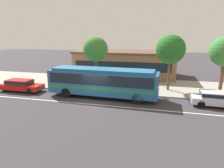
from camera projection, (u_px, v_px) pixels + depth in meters
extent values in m
plane|color=#39353B|center=(94.00, 102.00, 18.53)|extent=(120.00, 120.00, 0.00)
cube|color=#9C978D|center=(112.00, 84.00, 24.97)|extent=(60.00, 8.00, 0.12)
cube|color=silver|center=(91.00, 104.00, 17.78)|extent=(56.00, 0.16, 0.01)
cube|color=#245E98|center=(103.00, 82.00, 19.49)|extent=(10.92, 2.92, 2.24)
cube|color=#246398|center=(103.00, 70.00, 19.19)|extent=(10.04, 2.59, 0.24)
cube|color=#19232D|center=(103.00, 78.00, 19.38)|extent=(10.27, 2.92, 0.99)
cube|color=#287F49|center=(103.00, 86.00, 19.58)|extent=(10.71, 2.94, 0.24)
cube|color=#19232D|center=(158.00, 81.00, 17.93)|extent=(0.20, 2.24, 1.08)
cylinder|color=black|center=(141.00, 92.00, 19.80)|extent=(1.01, 0.32, 1.00)
cylinder|color=black|center=(138.00, 99.00, 17.69)|extent=(1.01, 0.32, 1.00)
cylinder|color=black|center=(76.00, 87.00, 21.73)|extent=(1.01, 0.32, 1.00)
cylinder|color=black|center=(66.00, 93.00, 19.62)|extent=(1.01, 0.32, 1.00)
cube|color=#AD1912|center=(22.00, 87.00, 21.87)|extent=(4.72, 1.78, 0.55)
cube|color=#A91515|center=(19.00, 82.00, 21.80)|extent=(2.64, 1.57, 0.50)
cube|color=#19232D|center=(19.00, 82.00, 21.80)|extent=(2.69, 1.58, 0.32)
cylinder|color=black|center=(38.00, 87.00, 22.28)|extent=(0.64, 0.22, 0.64)
cylinder|color=black|center=(30.00, 91.00, 20.82)|extent=(0.64, 0.22, 0.64)
cylinder|color=black|center=(15.00, 86.00, 23.02)|extent=(0.64, 0.22, 0.64)
cylinder|color=black|center=(5.00, 89.00, 21.56)|extent=(0.64, 0.22, 0.64)
cube|color=silver|center=(218.00, 101.00, 17.21)|extent=(4.52, 1.98, 0.55)
cube|color=silver|center=(216.00, 95.00, 17.15)|extent=(2.55, 1.70, 0.50)
cube|color=#19232D|center=(216.00, 94.00, 17.14)|extent=(2.59, 1.72, 0.32)
cylinder|color=black|center=(199.00, 98.00, 18.41)|extent=(0.65, 0.24, 0.64)
cylinder|color=black|center=(201.00, 104.00, 16.89)|extent=(0.65, 0.24, 0.64)
cylinder|color=#303A3E|center=(106.00, 85.00, 22.57)|extent=(0.14, 0.14, 0.82)
cylinder|color=#303A3E|center=(107.00, 85.00, 22.63)|extent=(0.14, 0.14, 0.82)
cylinder|color=green|center=(106.00, 79.00, 22.43)|extent=(0.47, 0.47, 0.59)
sphere|color=#E39269|center=(106.00, 75.00, 22.33)|extent=(0.22, 0.22, 0.22)
cylinder|color=#3A3F3A|center=(92.00, 84.00, 22.93)|extent=(0.14, 0.14, 0.82)
cylinder|color=#3A3F3A|center=(91.00, 84.00, 22.95)|extent=(0.14, 0.14, 0.82)
cylinder|color=blue|center=(91.00, 78.00, 22.76)|extent=(0.37, 0.37, 0.62)
sphere|color=#DB8989|center=(91.00, 75.00, 22.66)|extent=(0.20, 0.20, 0.20)
cylinder|color=#3A2935|center=(104.00, 83.00, 23.34)|extent=(0.14, 0.14, 0.80)
cylinder|color=#3A2935|center=(102.00, 83.00, 23.30)|extent=(0.14, 0.14, 0.80)
cylinder|color=red|center=(103.00, 78.00, 23.16)|extent=(0.46, 0.46, 0.59)
sphere|color=tan|center=(103.00, 74.00, 23.06)|extent=(0.23, 0.23, 0.23)
cylinder|color=gray|center=(150.00, 83.00, 20.44)|extent=(0.08, 0.08, 2.23)
cube|color=yellow|center=(151.00, 74.00, 20.22)|extent=(0.06, 0.44, 0.56)
cylinder|color=brown|center=(96.00, 72.00, 23.85)|extent=(0.32, 0.32, 3.33)
sphere|color=#39792E|center=(96.00, 49.00, 23.20)|extent=(2.92, 2.92, 2.92)
cylinder|color=brown|center=(169.00, 75.00, 21.73)|extent=(0.28, 0.28, 3.38)
sphere|color=#276625|center=(171.00, 49.00, 21.06)|extent=(3.14, 3.14, 3.14)
cylinder|color=brown|center=(222.00, 77.00, 21.14)|extent=(0.38, 0.38, 3.21)
cube|color=#94644B|center=(126.00, 64.00, 30.28)|extent=(14.49, 7.33, 3.52)
cube|color=#19232D|center=(121.00, 66.00, 26.77)|extent=(13.33, 0.04, 1.27)
cube|color=brown|center=(126.00, 52.00, 29.83)|extent=(14.89, 7.73, 0.24)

